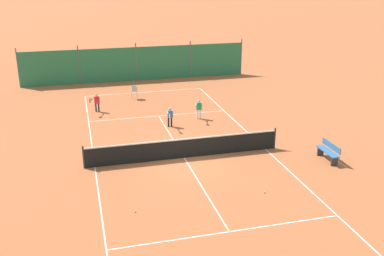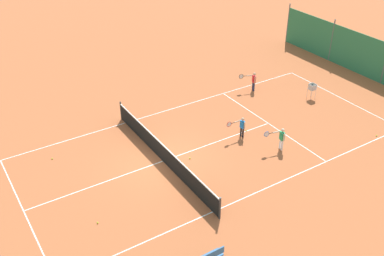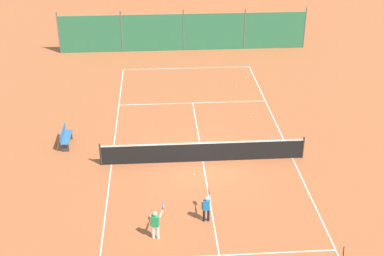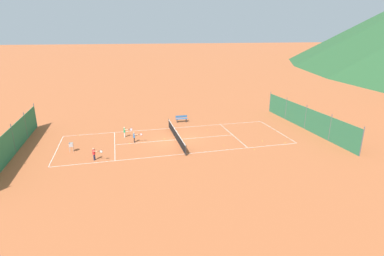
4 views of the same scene
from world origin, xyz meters
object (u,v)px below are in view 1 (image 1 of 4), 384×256
Objects in this scene: tennis_ball_alley_right at (135,211)px; courtside_bench at (329,151)px; tennis_ball_service_box at (189,147)px; ball_hopper at (134,89)px; player_near_baseline at (170,116)px; player_far_baseline at (96,101)px; player_far_service at (199,108)px; tennis_ball_far_corner at (265,192)px; tennis_ball_alley_left at (163,123)px; tennis_ball_by_net_left at (204,94)px; tennis_net at (184,148)px.

tennis_ball_alley_right is 9.56m from courtside_bench.
ball_hopper is (1.41, -9.23, 0.62)m from tennis_ball_service_box.
courtside_bench is at bearing 134.03° from player_near_baseline.
courtside_bench is (-9.85, 10.07, -0.23)m from player_far_baseline.
player_far_service is 17.66× the size of tennis_ball_service_box.
player_far_baseline reaches higher than tennis_ball_far_corner.
player_far_baseline is at bearing -87.23° from tennis_ball_alley_right.
tennis_ball_alley_left is (-3.50, 3.21, -0.65)m from player_far_baseline.
courtside_bench is (-7.24, 12.33, -0.21)m from ball_hopper.
tennis_ball_alley_left is at bearing 53.44° from tennis_ball_by_net_left.
tennis_ball_alley_left is 1.00× the size of tennis_ball_far_corner.
player_far_service is 2.29m from tennis_ball_alley_left.
tennis_ball_alley_right is (3.16, 8.67, -0.61)m from player_near_baseline.
player_near_baseline is at bearing 25.45° from player_far_service.
tennis_ball_service_box is 0.04× the size of courtside_bench.
player_far_service is at bearing -111.83° from tennis_ball_service_box.
ball_hopper is at bearing -79.17° from player_near_baseline.
courtside_bench is (-4.19, 7.20, -0.23)m from player_far_service.
tennis_net is 4.75m from tennis_ball_far_corner.
tennis_ball_alley_right is at bearing 82.24° from ball_hopper.
tennis_ball_alley_left is 0.04× the size of courtside_bench.
tennis_ball_by_net_left is 1.00× the size of tennis_ball_alley_left.
player_near_baseline is 16.61× the size of tennis_ball_alley_left.
player_far_baseline is at bearing -64.89° from tennis_ball_far_corner.
player_near_baseline reaches higher than tennis_ball_far_corner.
tennis_ball_by_net_left is 1.00× the size of tennis_ball_service_box.
tennis_net reaches higher than tennis_ball_by_net_left.
tennis_ball_far_corner is at bearing 90.57° from player_far_service.
ball_hopper reaches higher than tennis_ball_alley_right.
tennis_net reaches higher than tennis_ball_alley_right.
tennis_ball_service_box is (-3.42, -5.48, 0.00)m from tennis_ball_alley_right.
player_far_service is 17.66× the size of tennis_ball_alley_right.
tennis_ball_far_corner is at bearing 83.41° from tennis_ball_by_net_left.
player_far_baseline is 8.07m from tennis_ball_service_box.
tennis_ball_alley_left is (2.17, 0.34, -0.65)m from player_far_service.
player_far_baseline is 14.09m from courtside_bench.
tennis_ball_by_net_left and tennis_ball_far_corner have the same top height.
tennis_ball_service_box is at bearing 68.17° from player_far_service.
tennis_ball_service_box is 1.00× the size of tennis_ball_far_corner.
tennis_ball_alley_left is (0.01, -4.92, -0.47)m from tennis_net.
player_far_service is at bearing 153.11° from player_far_baseline.
player_near_baseline is at bearing -76.82° from tennis_ball_far_corner.
tennis_net is 4.94m from tennis_ball_alley_left.
ball_hopper is (1.15, -6.04, 0.01)m from player_near_baseline.
tennis_ball_alley_right is at bearing 56.11° from tennis_net.
courtside_bench is at bearing 132.79° from tennis_ball_alley_left.
courtside_bench is at bearing 151.98° from tennis_ball_service_box.
player_near_baseline is 9.25m from tennis_ball_alley_right.
tennis_ball_alley_left is (0.27, -0.57, -0.61)m from player_near_baseline.
player_far_service is at bearing -154.55° from player_near_baseline.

